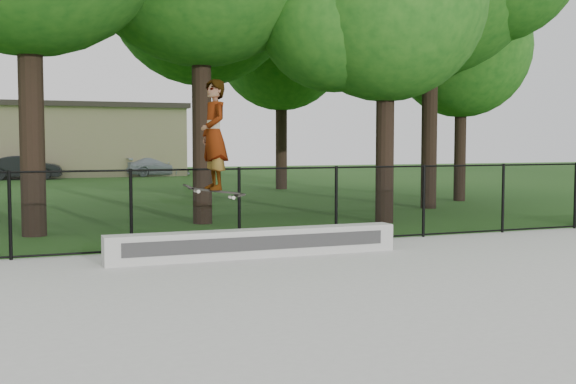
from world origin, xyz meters
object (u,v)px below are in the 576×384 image
Objects in this scene: grind_ledge at (256,243)px; car_c at (157,166)px; car_b at (24,168)px; skater_airborne at (214,136)px.

grind_ledge is 1.41× the size of car_c.
grind_ledge is at bearing 160.76° from car_c.
car_c reaches higher than grind_ledge.
car_b is at bearing 95.80° from grind_ledge.
car_b is 0.96× the size of car_c.
grind_ledge is 2.59× the size of skater_airborne.
grind_ledge is 31.20m from car_c.
skater_airborne is at bearing -167.75° from car_b.
car_c is at bearing -72.85° from car_b.
skater_airborne is at bearing -179.81° from grind_ledge.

